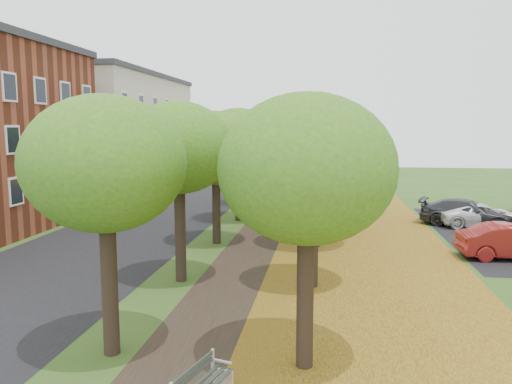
% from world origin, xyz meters
% --- Properties ---
extents(ground, '(120.00, 120.00, 0.00)m').
position_xyz_m(ground, '(0.00, 0.00, 0.00)').
color(ground, '#2D4C19').
rests_on(ground, ground).
extents(street_asphalt, '(8.00, 70.00, 0.01)m').
position_xyz_m(street_asphalt, '(-7.50, 15.00, 0.00)').
color(street_asphalt, black).
rests_on(street_asphalt, ground).
extents(footpath, '(3.20, 70.00, 0.01)m').
position_xyz_m(footpath, '(0.00, 15.00, 0.00)').
color(footpath, black).
rests_on(footpath, ground).
extents(leaf_verge, '(7.50, 70.00, 0.01)m').
position_xyz_m(leaf_verge, '(5.00, 15.00, 0.01)').
color(leaf_verge, '#A27E1D').
rests_on(leaf_verge, ground).
extents(tree_row_west, '(4.22, 34.22, 6.45)m').
position_xyz_m(tree_row_west, '(-2.20, 15.00, 4.63)').
color(tree_row_west, black).
rests_on(tree_row_west, ground).
extents(tree_row_east, '(4.22, 34.22, 6.45)m').
position_xyz_m(tree_row_east, '(2.60, 15.00, 4.63)').
color(tree_row_east, black).
rests_on(tree_row_east, ground).
extents(building_cream, '(10.30, 20.30, 10.40)m').
position_xyz_m(building_cream, '(-17.00, 33.00, 5.21)').
color(building_cream, beige).
rests_on(building_cream, ground).
extents(car_grey, '(5.57, 3.63, 1.50)m').
position_xyz_m(car_grey, '(11.00, 18.18, 0.75)').
color(car_grey, '#2E2F33').
rests_on(car_grey, ground).
extents(car_white, '(4.87, 2.54, 1.31)m').
position_xyz_m(car_white, '(11.76, 18.06, 0.66)').
color(car_white, white).
rests_on(car_white, ground).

